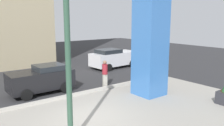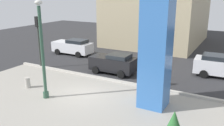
# 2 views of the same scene
# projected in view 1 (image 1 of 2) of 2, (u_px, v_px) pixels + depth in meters

# --- Properties ---
(ground_plane) EXTENTS (60.00, 60.00, 0.00)m
(ground_plane) POSITION_uv_depth(u_px,v_px,m) (54.00, 95.00, 14.11)
(ground_plane) COLOR #2D2D30
(curb_strip) EXTENTS (18.00, 0.24, 0.16)m
(curb_strip) POSITION_uv_depth(u_px,v_px,m) (60.00, 98.00, 13.41)
(curb_strip) COLOR #B7B2A8
(curb_strip) RESTS_ON ground_plane
(lamp_post) EXTENTS (0.44, 0.44, 6.12)m
(lamp_post) POSITION_uv_depth(u_px,v_px,m) (68.00, 63.00, 8.13)
(lamp_post) COLOR #335642
(lamp_post) RESTS_ON ground_plane
(art_pillar_blue) EXTENTS (1.55, 1.55, 6.31)m
(art_pillar_blue) POSITION_uv_depth(u_px,v_px,m) (150.00, 42.00, 13.72)
(art_pillar_blue) COLOR #3870BC
(art_pillar_blue) RESTS_ON ground_plane
(car_curb_east) EXTENTS (4.60, 2.22, 1.75)m
(car_curb_east) POSITION_uv_depth(u_px,v_px,m) (114.00, 58.00, 21.90)
(car_curb_east) COLOR silver
(car_curb_east) RESTS_ON ground_plane
(car_curb_west) EXTENTS (3.81, 1.97, 1.69)m
(car_curb_west) POSITION_uv_depth(u_px,v_px,m) (42.00, 79.00, 14.44)
(car_curb_west) COLOR black
(car_curb_west) RESTS_ON ground_plane
(pedestrian_by_curb) EXTENTS (0.45, 0.45, 1.79)m
(pedestrian_by_curb) POSITION_uv_depth(u_px,v_px,m) (105.00, 72.00, 15.60)
(pedestrian_by_curb) COLOR #B2AD9E
(pedestrian_by_curb) RESTS_ON ground_plane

